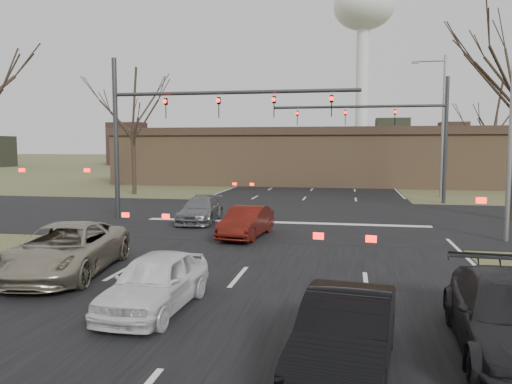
# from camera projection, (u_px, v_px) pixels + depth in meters

# --- Properties ---
(ground) EXTENTS (360.00, 360.00, 0.00)m
(ground) POSITION_uv_depth(u_px,v_px,m) (209.00, 313.00, 11.05)
(ground) COLOR #48532C
(ground) RESTS_ON ground
(road_main) EXTENTS (14.00, 300.00, 0.02)m
(road_main) POSITION_uv_depth(u_px,v_px,m) (327.00, 172.00, 69.78)
(road_main) COLOR black
(road_main) RESTS_ON ground
(road_cross) EXTENTS (200.00, 14.00, 0.02)m
(road_cross) POSITION_uv_depth(u_px,v_px,m) (289.00, 217.00, 25.73)
(road_cross) COLOR black
(road_cross) RESTS_ON ground
(building) EXTENTS (42.40, 10.40, 5.30)m
(building) POSITION_uv_depth(u_px,v_px,m) (338.00, 156.00, 47.63)
(building) COLOR #8A6A4A
(building) RESTS_ON ground
(water_tower) EXTENTS (15.00, 15.00, 44.50)m
(water_tower) POSITION_uv_depth(u_px,v_px,m) (364.00, 17.00, 124.09)
(water_tower) COLOR silver
(water_tower) RESTS_ON ground
(mast_arm_near) EXTENTS (12.12, 0.24, 8.00)m
(mast_arm_near) POSITION_uv_depth(u_px,v_px,m) (178.00, 117.00, 24.25)
(mast_arm_near) COLOR #383A3D
(mast_arm_near) RESTS_ON ground
(mast_arm_far) EXTENTS (11.12, 0.24, 8.00)m
(mast_arm_far) POSITION_uv_depth(u_px,v_px,m) (400.00, 125.00, 31.97)
(mast_arm_far) COLOR #383A3D
(mast_arm_far) RESTS_ON ground
(streetlight_right_near) EXTENTS (2.34, 0.25, 10.00)m
(streetlight_right_near) POSITION_uv_depth(u_px,v_px,m) (508.00, 95.00, 18.71)
(streetlight_right_near) COLOR gray
(streetlight_right_near) RESTS_ON ground
(streetlight_right_far) EXTENTS (2.34, 0.25, 10.00)m
(streetlight_right_far) POSITION_uv_depth(u_px,v_px,m) (440.00, 119.00, 35.26)
(streetlight_right_far) COLOR gray
(streetlight_right_far) RESTS_ON ground
(tree_left_far) EXTENTS (5.70, 5.70, 9.50)m
(tree_left_far) POSITION_uv_depth(u_px,v_px,m) (132.00, 96.00, 37.20)
(tree_left_far) COLOR black
(tree_left_far) RESTS_ON ground
(tree_right_far) EXTENTS (5.40, 5.40, 9.00)m
(tree_right_far) POSITION_uv_depth(u_px,v_px,m) (495.00, 106.00, 41.92)
(tree_right_far) COLOR black
(tree_right_far) RESTS_ON ground
(car_silver_suv) EXTENTS (3.11, 5.50, 1.45)m
(car_silver_suv) POSITION_uv_depth(u_px,v_px,m) (65.00, 250.00, 14.27)
(car_silver_suv) COLOR gray
(car_silver_suv) RESTS_ON ground
(car_white_sedan) EXTENTS (1.68, 3.86, 1.30)m
(car_white_sedan) POSITION_uv_depth(u_px,v_px,m) (155.00, 282.00, 11.19)
(car_white_sedan) COLOR white
(car_white_sedan) RESTS_ON ground
(car_black_hatch) EXTENTS (1.88, 4.13, 1.31)m
(car_black_hatch) POSITION_uv_depth(u_px,v_px,m) (346.00, 333.00, 8.10)
(car_black_hatch) COLOR black
(car_black_hatch) RESTS_ON ground
(car_grey_ahead) EXTENTS (1.93, 4.20, 1.19)m
(car_grey_ahead) POSITION_uv_depth(u_px,v_px,m) (200.00, 210.00, 23.96)
(car_grey_ahead) COLOR slate
(car_grey_ahead) RESTS_ON ground
(car_red_ahead) EXTENTS (1.73, 3.89, 1.24)m
(car_red_ahead) POSITION_uv_depth(u_px,v_px,m) (246.00, 222.00, 20.06)
(car_red_ahead) COLOR #4D100B
(car_red_ahead) RESTS_ON ground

